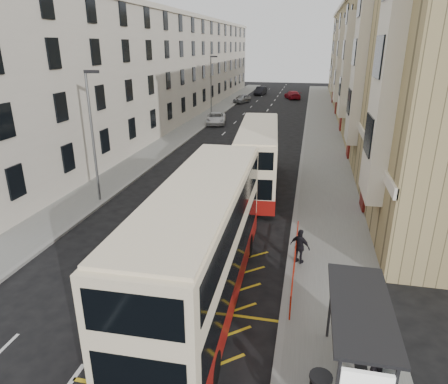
% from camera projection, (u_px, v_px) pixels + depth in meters
% --- Properties ---
extents(ground, '(200.00, 200.00, 0.00)m').
position_uv_depth(ground, '(98.00, 345.00, 13.46)').
color(ground, black).
rests_on(ground, ground).
extents(pavement_right, '(4.00, 120.00, 0.15)m').
position_uv_depth(pavement_right, '(324.00, 146.00, 39.35)').
color(pavement_right, slate).
rests_on(pavement_right, ground).
extents(pavement_left, '(3.00, 120.00, 0.15)m').
position_uv_depth(pavement_left, '(174.00, 139.00, 42.41)').
color(pavement_left, slate).
rests_on(pavement_left, ground).
extents(kerb_right, '(0.25, 120.00, 0.15)m').
position_uv_depth(kerb_right, '(303.00, 145.00, 39.74)').
color(kerb_right, gray).
rests_on(kerb_right, ground).
extents(kerb_left, '(0.25, 120.00, 0.15)m').
position_uv_depth(kerb_left, '(188.00, 139.00, 42.11)').
color(kerb_left, gray).
rests_on(kerb_left, ground).
extents(road_markings, '(10.00, 110.00, 0.01)m').
position_uv_depth(road_markings, '(262.00, 118.00, 54.70)').
color(road_markings, silver).
rests_on(road_markings, ground).
extents(terrace_right, '(10.75, 79.00, 15.25)m').
position_uv_depth(terrace_right, '(384.00, 61.00, 49.49)').
color(terrace_right, tan).
rests_on(terrace_right, ground).
extents(terrace_left, '(9.18, 79.00, 13.25)m').
position_uv_depth(terrace_left, '(168.00, 67.00, 55.54)').
color(terrace_left, beige).
rests_on(terrace_left, ground).
extents(bus_shelter, '(1.65, 4.25, 2.70)m').
position_uv_depth(bus_shelter, '(366.00, 337.00, 10.71)').
color(bus_shelter, black).
rests_on(bus_shelter, pavement_right).
extents(guard_railing, '(0.06, 6.56, 1.01)m').
position_uv_depth(guard_railing, '(295.00, 258.00, 17.20)').
color(guard_railing, '#AB1703').
rests_on(guard_railing, pavement_right).
extents(street_lamp_near, '(0.93, 0.18, 8.00)m').
position_uv_depth(street_lamp_near, '(93.00, 130.00, 24.10)').
color(street_lamp_near, slate).
rests_on(street_lamp_near, pavement_left).
extents(street_lamp_far, '(0.93, 0.18, 8.00)m').
position_uv_depth(street_lamp_far, '(211.00, 84.00, 51.59)').
color(street_lamp_far, slate).
rests_on(street_lamp_far, pavement_left).
extents(double_decker_front, '(3.07, 12.34, 4.90)m').
position_uv_depth(double_decker_front, '(202.00, 245.00, 14.89)').
color(double_decker_front, '#FBE7BF').
rests_on(double_decker_front, ground).
extents(double_decker_rear, '(3.52, 11.28, 4.43)m').
position_uv_depth(double_decker_rear, '(258.00, 157.00, 27.28)').
color(double_decker_rear, '#FBE7BF').
rests_on(double_decker_rear, ground).
extents(pedestrian_mid, '(1.06, 0.91, 1.87)m').
position_uv_depth(pedestrian_mid, '(383.00, 374.00, 10.86)').
color(pedestrian_mid, black).
rests_on(pedestrian_mid, pavement_right).
extents(pedestrian_far, '(1.04, 0.79, 1.65)m').
position_uv_depth(pedestrian_far, '(300.00, 246.00, 17.96)').
color(pedestrian_far, black).
rests_on(pedestrian_far, pavement_right).
extents(white_van, '(3.24, 5.46, 1.42)m').
position_uv_depth(white_van, '(216.00, 118.00, 50.43)').
color(white_van, white).
rests_on(white_van, ground).
extents(car_silver, '(2.96, 4.58, 1.45)m').
position_uv_depth(car_silver, '(242.00, 99.00, 68.48)').
color(car_silver, '#94969A').
rests_on(car_silver, ground).
extents(car_dark, '(2.20, 4.98, 1.59)m').
position_uv_depth(car_dark, '(261.00, 91.00, 79.39)').
color(car_dark, black).
rests_on(car_dark, ground).
extents(car_red, '(3.55, 5.51, 1.49)m').
position_uv_depth(car_red, '(293.00, 95.00, 73.41)').
color(car_red, '#A41422').
rests_on(car_red, ground).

